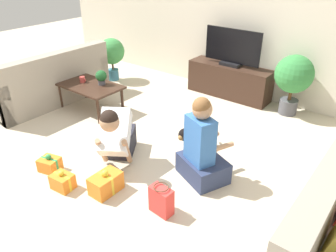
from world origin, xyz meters
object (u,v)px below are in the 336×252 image
object	(u,v)px
person_sitting	(202,150)
gift_bag_a	(161,200)
gift_box_b	(106,183)
tabletop_plant	(101,77)
coffee_table	(89,87)
potted_plant_back_right	(294,77)
mug	(83,79)
sofa_left	(47,83)
tv_console	(229,81)
gift_box_a	(50,164)
person_kneeling	(117,135)
tv	(232,50)
gift_box_c	(63,181)
potted_plant_corner_left	(112,53)
dog	(193,133)

from	to	relation	value
person_sitting	gift_bag_a	world-z (taller)	person_sitting
gift_box_b	tabletop_plant	size ratio (longest dim) A/B	1.47
coffee_table	potted_plant_back_right	xyz separation A→B (m)	(2.48, 1.77, 0.21)
gift_box_b	mug	world-z (taller)	mug
sofa_left	tv_console	distance (m)	3.04
gift_box_a	person_kneeling	bearing A→B (deg)	51.95
gift_box_b	person_sitting	bearing A→B (deg)	51.56
person_sitting	sofa_left	bearing A→B (deg)	19.03
sofa_left	tabletop_plant	xyz separation A→B (m)	(1.01, 0.31, 0.24)
mug	tabletop_plant	xyz separation A→B (m)	(0.31, 0.12, 0.08)
tv	mug	xyz separation A→B (m)	(-1.57, -1.82, -0.34)
potted_plant_back_right	tabletop_plant	world-z (taller)	potted_plant_back_right
tv	tv_console	bearing A→B (deg)	0.00
gift_box_c	gift_box_a	bearing A→B (deg)	164.79
sofa_left	person_kneeling	size ratio (longest dim) A/B	2.41
potted_plant_corner_left	mug	size ratio (longest dim) A/B	6.64
gift_bag_a	person_kneeling	bearing A→B (deg)	159.21
sofa_left	gift_bag_a	world-z (taller)	sofa_left
tabletop_plant	tv	bearing A→B (deg)	53.36
dog	gift_box_b	size ratio (longest dim) A/B	1.71
person_kneeling	person_sitting	world-z (taller)	person_sitting
tv_console	gift_box_b	xyz separation A→B (m)	(0.25, -3.04, -0.16)
coffee_table	potted_plant_corner_left	size ratio (longest dim) A/B	1.28
potted_plant_corner_left	coffee_table	bearing A→B (deg)	-58.30
potted_plant_back_right	tabletop_plant	bearing A→B (deg)	-144.60
dog	potted_plant_corner_left	bearing A→B (deg)	164.69
sofa_left	gift_box_b	distance (m)	2.73
dog	gift_box_b	xyz separation A→B (m)	(-0.24, -1.24, -0.12)
tv	tabletop_plant	size ratio (longest dim) A/B	4.37
tv	person_kneeling	world-z (taller)	tv
tabletop_plant	mug	bearing A→B (deg)	-158.70
person_sitting	potted_plant_corner_left	bearing A→B (deg)	-4.20
potted_plant_corner_left	mug	bearing A→B (deg)	-64.04
tv	gift_box_a	xyz separation A→B (m)	(-0.54, -3.18, -0.72)
gift_box_a	tabletop_plant	distance (m)	1.71
tv	gift_bag_a	distance (m)	3.13
coffee_table	mug	distance (m)	0.18
tv	mug	bearing A→B (deg)	-130.78
tv_console	sofa_left	bearing A→B (deg)	-138.45
mug	potted_plant_back_right	bearing A→B (deg)	33.96
potted_plant_back_right	gift_box_b	bearing A→B (deg)	-105.12
mug	coffee_table	bearing A→B (deg)	-1.13
dog	person_kneeling	bearing A→B (deg)	-117.85
person_sitting	mug	distance (m)	2.50
dog	mug	distance (m)	2.08
tv	gift_bag_a	world-z (taller)	tv
coffee_table	dog	bearing A→B (deg)	0.62
coffee_table	gift_bag_a	bearing A→B (deg)	-25.39
dog	gift_box_b	distance (m)	1.27
person_kneeling	mug	world-z (taller)	person_kneeling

